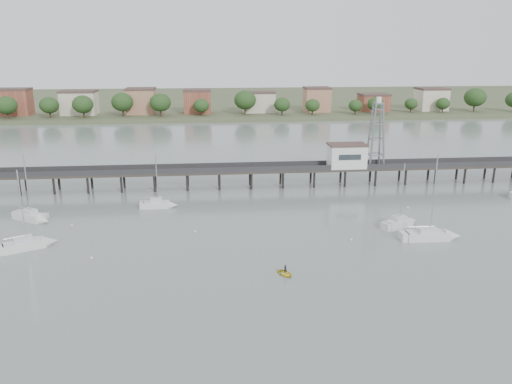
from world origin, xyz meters
The scene contains 14 objects.
ground_plane centered at (0.00, 0.00, 0.00)m, with size 500.00×500.00×0.00m, color slate.
pier centered at (0.00, 60.00, 3.79)m, with size 150.00×5.00×5.50m.
pier_building centered at (25.00, 60.00, 6.67)m, with size 8.40×5.40×5.30m.
lattice_tower centered at (31.50, 60.00, 11.10)m, with size 3.20×3.20×15.50m.
sailboat_b centered at (-36.96, 41.01, 0.65)m, with size 7.58×5.92×12.58m.
sailboat_d centered at (30.52, 25.61, 0.63)m, with size 9.13×2.92×14.88m.
sailboat_a centered at (-33.13, 28.25, 0.64)m, with size 8.13×5.67×13.15m.
sailboat_c centered at (27.44, 32.09, 0.65)m, with size 7.25×4.98×11.79m.
sailboat_f centered at (-15.07, 46.61, 0.65)m, with size 6.56×1.97×10.97m.
white_tender centered at (-36.91, 42.60, 0.42)m, with size 3.67×2.08×1.35m.
yellow_dinghy centered at (4.24, 14.93, 0.00)m, with size 1.96×0.57×2.74m, color yellow.
dinghy_occupant centered at (4.24, 14.93, 0.00)m, with size 0.45×1.23×0.29m, color black.
mooring_buoys centered at (5.94, 31.96, 0.08)m, with size 78.20×19.10×0.39m.
far_shore centered at (0.36, 239.58, 0.95)m, with size 500.00×170.00×10.40m.
Camera 1 is at (-5.75, -46.46, 29.76)m, focal length 35.00 mm.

